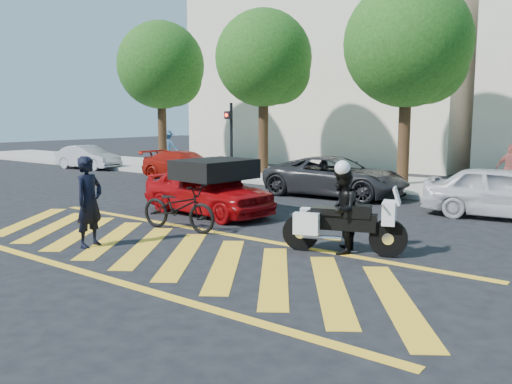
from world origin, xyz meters
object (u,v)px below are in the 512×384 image
Objects in this scene: red_convertible at (208,189)px; parked_left at (185,166)px; police_motorcycle at (342,224)px; bicycle at (178,207)px; officer_moto at (341,211)px; parked_far_left at (88,157)px; officer_bike at (89,202)px; parked_mid_right at (503,193)px; parked_mid_left at (336,177)px.

red_convertible is 7.99m from parked_left.
bicycle is at bearing 166.87° from police_motorcycle.
officer_moto is 0.47× the size of parked_far_left.
parked_left is at bearing 54.82° from red_convertible.
officer_bike is 4.23m from red_convertible.
officer_bike is 0.89× the size of bicycle.
parked_left reaches higher than police_motorcycle.
police_motorcycle is 0.56× the size of parked_left.
officer_moto is at bearing 158.10° from parked_mid_right.
parked_mid_right is at bearing -48.51° from bicycle.
officer_bike is 0.46× the size of red_convertible.
parked_left is at bearing 79.63° from parked_mid_right.
parked_mid_left is (-3.78, 6.55, -0.18)m from officer_moto.
parked_left is at bearing 37.90° from bicycle.
police_motorcycle is 1.40× the size of officer_moto.
officer_moto reaches higher than parked_mid_right.
officer_moto reaches higher than parked_far_left.
parked_left is (-10.99, 6.70, -0.24)m from officer_moto.
officer_bike reaches higher than police_motorcycle.
parked_mid_left is at bearing 75.79° from parked_mid_right.
officer_bike is at bearing -132.79° from parked_far_left.
parked_far_left is at bearing 139.41° from police_motorcycle.
parked_far_left is at bearing 83.10° from parked_mid_left.
red_convertible is at bearing 117.01° from parked_mid_right.
officer_bike is 0.79× the size of police_motorcycle.
officer_bike reaches higher than red_convertible.
parked_far_left is (-14.30, 7.65, 0.04)m from bicycle.
police_motorcycle is 0.58× the size of parked_mid_right.
parked_mid_right is (1.60, 5.81, 0.10)m from police_motorcycle.
parked_left is at bearing 23.25° from officer_bike.
parked_far_left is (-18.39, 7.21, 0.00)m from police_motorcycle.
parked_mid_left is at bearing -7.35° from red_convertible.
red_convertible is at bearing 17.55° from bicycle.
officer_moto reaches higher than bicycle.
parked_left is (7.38, -0.50, 0.02)m from parked_far_left.
parked_mid_left is at bearing -169.20° from officer_moto.
red_convertible is 0.97× the size of parked_left.
parked_mid_left is 5.45m from parked_mid_right.
red_convertible is at bearing -129.37° from parked_left.
red_convertible is at bearing -120.55° from parked_far_left.
red_convertible is 7.83m from parked_mid_right.
red_convertible reaches higher than parked_mid_left.
bicycle is 7.00m from parked_mid_left.
bicycle is 0.50× the size of parked_left.
bicycle is at bearing -134.68° from parked_left.
bicycle is 2.13m from red_convertible.
officer_bike reaches higher than parked_far_left.
parked_mid_right is (5.99, 8.49, -0.25)m from officer_bike.
officer_bike is 0.45× the size of parked_left.
officer_bike is at bearing -77.58° from officer_moto.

